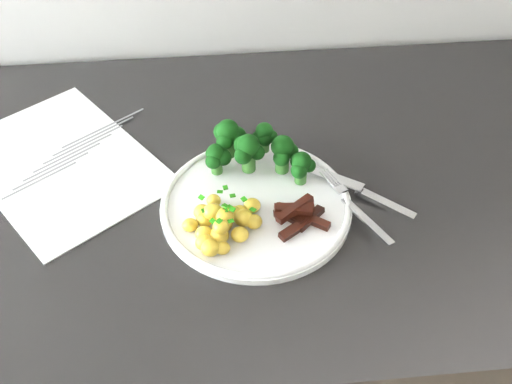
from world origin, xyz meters
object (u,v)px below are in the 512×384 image
Objects in this scene: potatoes at (222,224)px; beef_strips at (297,215)px; fork at (357,209)px; broccoli at (255,148)px; plate at (256,205)px; knife at (369,196)px; counter at (209,363)px; recipe_paper at (62,163)px.

potatoes reaches higher than beef_strips.
beef_strips is at bearing -176.99° from fork.
broccoli is at bearing 113.50° from beef_strips.
plate is 1.77× the size of fork.
fork reaches higher than plate.
plate is 0.06m from beef_strips.
plate is at bearing -179.85° from knife.
fork is (0.21, -0.08, 0.49)m from counter.
beef_strips is at bearing 4.52° from potatoes.
recipe_paper is 3.63× the size of potatoes.
beef_strips reaches higher than counter.
broccoli is (0.27, -0.05, 0.05)m from recipe_paper.
recipe_paper is (-0.18, 0.06, 0.47)m from counter.
beef_strips is (0.31, -0.15, 0.02)m from recipe_paper.
plate is 2.48× the size of potatoes.
counter is at bearing 113.05° from potatoes.
fork reaches higher than counter.
plate is 3.52× the size of beef_strips.
recipe_paper is 1.47× the size of plate.
recipe_paper is at bearing 156.93° from plate.
beef_strips is 0.48× the size of knife.
recipe_paper is 0.43m from knife.
potatoes is at bearing -175.48° from beef_strips.
recipe_paper is 2.50× the size of knife.
fork is at bearing -38.29° from broccoli.
knife is (0.14, -0.06, -0.04)m from broccoli.
broccoli is 0.12m from potatoes.
potatoes is (0.22, -0.15, 0.02)m from recipe_paper.
counter is 0.51m from beef_strips.
fork is (0.08, 0.00, -0.00)m from beef_strips.
broccoli reaches higher than beef_strips.
potatoes is (-0.05, -0.04, 0.01)m from plate.
plate is 1.70× the size of knife.
potatoes is 0.20m from knife.
plate is at bearing -30.79° from counter.
recipe_paper is at bearing 144.75° from potatoes.
plate is at bearing -94.45° from broccoli.
knife is at bearing -24.16° from broccoli.
fork is (0.39, -0.14, 0.02)m from recipe_paper.
knife is at bearing 52.36° from fork.
beef_strips reaches higher than recipe_paper.
plate is at bearing -23.07° from recipe_paper.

